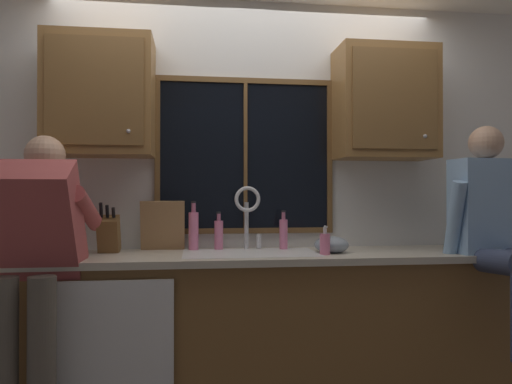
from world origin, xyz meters
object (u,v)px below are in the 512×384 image
object	(u,v)px
person_sitting_on_counter	(497,223)
bottle_green_glass	(283,233)
knife_block	(109,235)
mixing_bowl	(331,245)
cutting_board	(163,226)
bottle_amber_small	(219,234)
bottle_tall_clear	(194,230)
person_standing	(32,254)
soap_dispenser	(325,243)

from	to	relation	value
person_sitting_on_counter	bottle_green_glass	distance (m)	1.25
knife_block	mixing_bowl	bearing A→B (deg)	-6.58
person_sitting_on_counter	cutting_board	distance (m)	1.99
person_sitting_on_counter	mixing_bowl	size ratio (longest dim) A/B	6.12
bottle_green_glass	bottle_amber_small	distance (m)	0.41
bottle_tall_clear	person_standing	bearing A→B (deg)	-146.04
soap_dispenser	bottle_green_glass	size ratio (longest dim) A/B	0.68
cutting_board	bottle_amber_small	xyz separation A→B (m)	(0.35, -0.01, -0.05)
bottle_tall_clear	bottle_amber_small	size ratio (longest dim) A/B	1.28
bottle_green_glass	bottle_tall_clear	xyz separation A→B (m)	(-0.57, 0.03, 0.03)
knife_block	cutting_board	bearing A→B (deg)	17.07
bottle_green_glass	cutting_board	bearing A→B (deg)	176.52
mixing_bowl	soap_dispenser	size ratio (longest dim) A/B	1.22
bottle_tall_clear	knife_block	bearing A→B (deg)	-170.55
person_sitting_on_counter	bottle_tall_clear	distance (m)	1.80
person_sitting_on_counter	cutting_board	size ratio (longest dim) A/B	4.01
soap_dispenser	bottle_amber_small	distance (m)	0.69
mixing_bowl	bottle_green_glass	bearing A→B (deg)	141.58
mixing_bowl	soap_dispenser	bearing A→B (deg)	-124.15
knife_block	bottle_amber_small	xyz separation A→B (m)	(0.66, 0.09, -0.01)
mixing_bowl	soap_dispenser	distance (m)	0.12
mixing_bowl	bottle_green_glass	xyz separation A→B (m)	(-0.26, 0.20, 0.06)
person_sitting_on_counter	knife_block	xyz separation A→B (m)	(-2.24, 0.39, -0.08)
person_sitting_on_counter	bottle_green_glass	bearing A→B (deg)	159.32
mixing_bowl	knife_block	bearing A→B (deg)	173.42
cutting_board	bottle_tall_clear	xyz separation A→B (m)	(0.19, -0.01, -0.03)
bottle_green_glass	person_standing	bearing A→B (deg)	-159.84
bottle_green_glass	bottle_tall_clear	size ratio (longest dim) A/B	0.81
bottle_amber_small	person_sitting_on_counter	bearing A→B (deg)	-16.94
bottle_tall_clear	bottle_amber_small	xyz separation A→B (m)	(0.16, 0.01, -0.03)
person_sitting_on_counter	bottle_tall_clear	xyz separation A→B (m)	(-1.74, 0.48, -0.06)
person_standing	bottle_tall_clear	size ratio (longest dim) A/B	5.16
soap_dispenser	bottle_tall_clear	size ratio (longest dim) A/B	0.55
person_standing	bottle_tall_clear	distance (m)	0.96
bottle_tall_clear	bottle_amber_small	distance (m)	0.16
mixing_bowl	soap_dispenser	xyz separation A→B (m)	(-0.07, -0.10, 0.02)
cutting_board	bottle_amber_small	size ratio (longest dim) A/B	1.31
knife_block	cutting_board	distance (m)	0.33
cutting_board	bottle_tall_clear	distance (m)	0.19
person_standing	soap_dispenser	xyz separation A→B (m)	(1.55, 0.20, 0.01)
person_standing	bottle_green_glass	size ratio (longest dim) A/B	6.38
knife_block	bottle_amber_small	bearing A→B (deg)	7.66
knife_block	soap_dispenser	xyz separation A→B (m)	(1.26, -0.25, -0.04)
knife_block	bottle_amber_small	distance (m)	0.67
knife_block	bottle_tall_clear	size ratio (longest dim) A/B	1.04
person_sitting_on_counter	soap_dispenser	distance (m)	1.00
cutting_board	soap_dispenser	bearing A→B (deg)	-20.16
mixing_bowl	bottle_amber_small	xyz separation A→B (m)	(-0.67, 0.24, 0.05)
person_standing	cutting_board	bearing A→B (deg)	42.24
person_standing	person_sitting_on_counter	distance (m)	2.54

